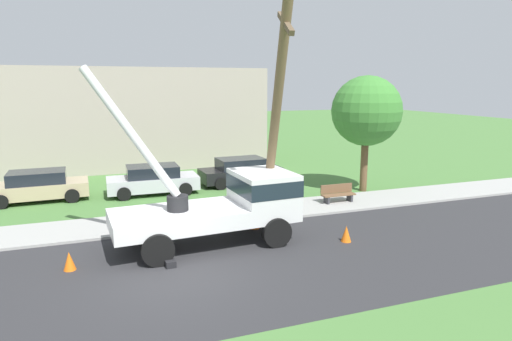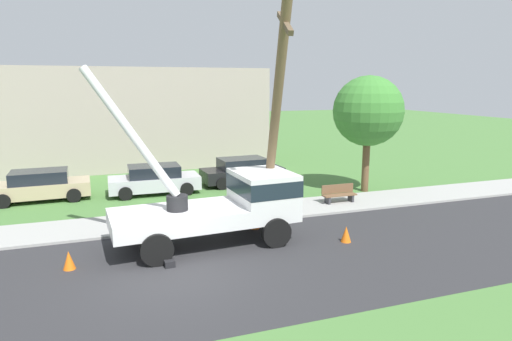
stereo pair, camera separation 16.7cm
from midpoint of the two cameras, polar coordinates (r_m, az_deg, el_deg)
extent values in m
plane|color=#477538|center=(24.67, -15.37, -1.91)|extent=(120.00, 120.00, 0.00)
cube|color=#2B2B2D|center=(13.28, -10.82, -12.99)|extent=(80.00, 7.38, 0.01)
cube|color=#9E9E99|center=(17.91, -13.45, -6.54)|extent=(80.00, 2.60, 0.10)
cube|color=silver|center=(14.88, -10.41, -6.11)|extent=(4.44, 2.66, 0.55)
cube|color=silver|center=(15.69, 0.62, -3.04)|extent=(2.04, 2.51, 1.60)
cube|color=#19232D|center=(15.60, 0.62, -1.78)|extent=(2.07, 2.53, 0.56)
cylinder|color=black|center=(14.74, -10.40, -4.16)|extent=(0.70, 0.70, 0.50)
cylinder|color=silver|center=(14.73, -16.16, 4.69)|extent=(2.95, 1.49, 4.26)
cube|color=black|center=(13.74, -11.34, -11.74)|extent=(0.32, 0.32, 0.20)
cube|color=black|center=(16.41, -13.53, -8.00)|extent=(0.32, 0.32, 0.20)
cylinder|color=black|center=(14.93, 2.37, -8.00)|extent=(1.00, 0.30, 1.00)
cylinder|color=black|center=(17.01, -1.18, -5.58)|extent=(1.00, 0.30, 1.00)
cylinder|color=black|center=(13.76, -12.91, -9.96)|extent=(1.00, 0.30, 1.00)
cylinder|color=black|center=(16.00, -14.53, -7.03)|extent=(1.00, 0.30, 1.00)
cylinder|color=brown|center=(15.27, 2.15, 6.18)|extent=(1.08, 4.10, 8.28)
cube|color=brown|center=(13.91, 3.48, 18.47)|extent=(0.47, 1.70, 0.91)
cone|color=orange|center=(15.75, 11.27, -8.02)|extent=(0.36, 0.36, 0.56)
cone|color=orange|center=(14.34, -23.27, -10.69)|extent=(0.36, 0.36, 0.56)
cone|color=orange|center=(16.79, -0.47, -6.59)|extent=(0.36, 0.36, 0.56)
cube|color=tan|center=(23.01, -26.48, -2.21)|extent=(4.46, 1.95, 0.65)
cube|color=black|center=(22.89, -26.61, -0.75)|extent=(2.52, 1.74, 0.55)
cylinder|color=black|center=(22.10, -22.85, -3.03)|extent=(0.64, 0.22, 0.64)
cylinder|color=black|center=(23.86, -22.81, -2.03)|extent=(0.64, 0.22, 0.64)
cylinder|color=black|center=(22.37, -30.30, -3.53)|extent=(0.64, 0.22, 0.64)
cylinder|color=black|center=(24.10, -29.71, -2.51)|extent=(0.64, 0.22, 0.64)
cube|color=#B7B7BF|center=(22.57, -13.36, -1.57)|extent=(4.42, 1.84, 0.65)
cube|color=black|center=(22.45, -13.43, -0.08)|extent=(2.48, 1.68, 0.55)
cylinder|color=black|center=(21.94, -9.30, -2.39)|extent=(0.64, 0.22, 0.64)
cylinder|color=black|center=(23.68, -10.08, -1.42)|extent=(0.64, 0.22, 0.64)
cylinder|color=black|center=(21.65, -16.89, -2.91)|extent=(0.64, 0.22, 0.64)
cylinder|color=black|center=(23.40, -17.11, -1.89)|extent=(0.64, 0.22, 0.64)
cube|color=black|center=(24.16, -2.18, -0.45)|extent=(4.49, 2.03, 0.65)
cube|color=black|center=(24.05, -2.19, 0.95)|extent=(2.55, 1.78, 0.55)
cylinder|color=black|center=(23.95, 1.84, -1.11)|extent=(0.64, 0.22, 0.64)
cylinder|color=black|center=(25.56, 0.15, -0.33)|extent=(0.64, 0.22, 0.64)
cylinder|color=black|center=(22.91, -4.77, -1.71)|extent=(0.64, 0.22, 0.64)
cylinder|color=black|center=(24.58, -6.09, -0.85)|extent=(0.64, 0.22, 0.64)
cube|color=brown|center=(20.37, 10.37, -3.09)|extent=(1.60, 0.44, 0.06)
cube|color=brown|center=(20.48, 10.11, -2.29)|extent=(1.60, 0.06, 0.40)
cube|color=#333338|center=(20.14, 8.87, -3.87)|extent=(0.10, 0.40, 0.45)
cube|color=#333338|center=(20.73, 11.78, -3.54)|extent=(0.10, 0.40, 0.45)
cylinder|color=brown|center=(22.95, 13.64, 2.06)|extent=(0.36, 0.36, 3.80)
sphere|color=#3D7F33|center=(22.72, 13.89, 7.49)|extent=(3.48, 3.48, 3.48)
cube|color=#A5998C|center=(30.76, -16.77, 6.56)|extent=(18.00, 6.00, 6.40)
camera|label=1|loc=(0.08, -90.30, -0.06)|focal=30.98mm
camera|label=2|loc=(0.08, 89.70, 0.06)|focal=30.98mm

